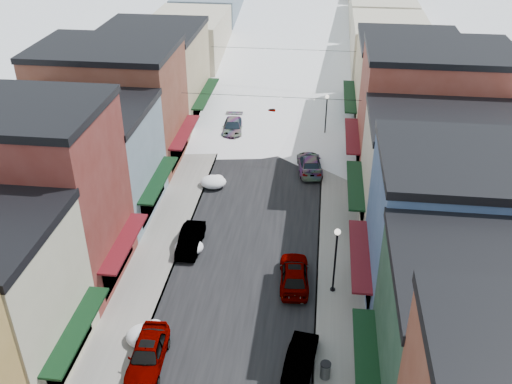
% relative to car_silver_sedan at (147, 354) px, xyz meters
% --- Properties ---
extents(road, '(10.00, 160.00, 0.01)m').
position_rel_car_silver_sedan_xyz_m(road, '(4.25, 46.54, -0.80)').
color(road, black).
rests_on(road, ground).
extents(sidewalk_left, '(3.20, 160.00, 0.15)m').
position_rel_car_silver_sedan_xyz_m(sidewalk_left, '(-2.35, 46.54, -0.73)').
color(sidewalk_left, gray).
rests_on(sidewalk_left, ground).
extents(sidewalk_right, '(3.20, 160.00, 0.15)m').
position_rel_car_silver_sedan_xyz_m(sidewalk_right, '(10.85, 46.54, -0.73)').
color(sidewalk_right, gray).
rests_on(sidewalk_right, ground).
extents(curb_left, '(0.10, 160.00, 0.15)m').
position_rel_car_silver_sedan_xyz_m(curb_left, '(-0.80, 46.54, -0.73)').
color(curb_left, slate).
rests_on(curb_left, ground).
extents(curb_right, '(0.10, 160.00, 0.15)m').
position_rel_car_silver_sedan_xyz_m(curb_right, '(9.30, 46.54, -0.73)').
color(curb_right, slate).
rests_on(curb_right, ground).
extents(bldg_l_brick_near, '(12.30, 8.20, 12.50)m').
position_rel_car_silver_sedan_xyz_m(bldg_l_brick_near, '(-9.44, 7.04, 5.45)').
color(bldg_l_brick_near, maroon).
rests_on(bldg_l_brick_near, ground).
extents(bldg_l_grayblue, '(11.30, 9.20, 9.00)m').
position_rel_car_silver_sedan_xyz_m(bldg_l_grayblue, '(-8.94, 15.54, 3.70)').
color(bldg_l_grayblue, slate).
rests_on(bldg_l_grayblue, ground).
extents(bldg_l_brick_far, '(13.30, 9.20, 11.00)m').
position_rel_car_silver_sedan_xyz_m(bldg_l_brick_far, '(-9.94, 24.54, 4.70)').
color(bldg_l_brick_far, brown).
rests_on(bldg_l_brick_far, ground).
extents(bldg_l_tan, '(11.30, 11.20, 10.00)m').
position_rel_car_silver_sedan_xyz_m(bldg_l_tan, '(-8.94, 34.54, 4.20)').
color(bldg_l_tan, tan).
rests_on(bldg_l_tan, ground).
extents(bldg_r_green, '(11.30, 9.20, 9.50)m').
position_rel_car_silver_sedan_xyz_m(bldg_r_green, '(17.44, -1.46, 3.95)').
color(bldg_r_green, '#1C3A29').
rests_on(bldg_r_green, ground).
extents(bldg_r_blue, '(11.30, 9.20, 10.50)m').
position_rel_car_silver_sedan_xyz_m(bldg_r_blue, '(17.44, 7.54, 4.45)').
color(bldg_r_blue, '#37517D').
rests_on(bldg_r_blue, ground).
extents(bldg_r_cream, '(12.30, 9.20, 9.00)m').
position_rel_car_silver_sedan_xyz_m(bldg_r_cream, '(17.94, 16.54, 3.70)').
color(bldg_r_cream, '#BFB399').
rests_on(bldg_r_cream, ground).
extents(bldg_r_brick_far, '(13.30, 9.20, 11.50)m').
position_rel_car_silver_sedan_xyz_m(bldg_r_brick_far, '(18.44, 25.54, 4.95)').
color(bldg_r_brick_far, maroon).
rests_on(bldg_r_brick_far, ground).
extents(bldg_r_tan, '(11.30, 11.20, 9.50)m').
position_rel_car_silver_sedan_xyz_m(bldg_r_tan, '(17.44, 35.54, 3.95)').
color(bldg_r_tan, tan).
rests_on(bldg_r_tan, ground).
extents(distant_blocks, '(34.00, 55.00, 8.00)m').
position_rel_car_silver_sedan_xyz_m(distant_blocks, '(4.25, 69.54, 3.20)').
color(distant_blocks, gray).
rests_on(distant_blocks, ground).
extents(overhead_cables, '(16.40, 15.04, 0.04)m').
position_rel_car_silver_sedan_xyz_m(overhead_cables, '(4.25, 34.04, 5.40)').
color(overhead_cables, black).
rests_on(overhead_cables, ground).
extents(car_silver_sedan, '(2.13, 4.80, 1.61)m').
position_rel_car_silver_sedan_xyz_m(car_silver_sedan, '(0.00, 0.00, 0.00)').
color(car_silver_sedan, '#97989F').
rests_on(car_silver_sedan, ground).
extents(car_dark_hatch, '(1.53, 4.31, 1.41)m').
position_rel_car_silver_sedan_xyz_m(car_dark_hatch, '(-0.05, 11.34, -0.10)').
color(car_dark_hatch, black).
rests_on(car_dark_hatch, ground).
extents(car_silver_wagon, '(2.46, 5.27, 1.49)m').
position_rel_car_silver_sedan_xyz_m(car_silver_wagon, '(-0.05, 31.64, -0.06)').
color(car_silver_wagon, gray).
rests_on(car_silver_wagon, ground).
extents(car_green_sedan, '(1.99, 4.37, 1.39)m').
position_rel_car_silver_sedan_xyz_m(car_green_sedan, '(8.55, 0.82, -0.11)').
color(car_green_sedan, black).
rests_on(car_green_sedan, ground).
extents(car_gray_suv, '(2.28, 4.94, 1.64)m').
position_rel_car_silver_sedan_xyz_m(car_gray_suv, '(7.75, 8.10, 0.02)').
color(car_gray_suv, gray).
rests_on(car_gray_suv, ground).
extents(car_black_sedan, '(2.72, 5.38, 1.50)m').
position_rel_car_silver_sedan_xyz_m(car_black_sedan, '(8.17, 24.36, -0.05)').
color(car_black_sedan, black).
rests_on(car_black_sedan, ground).
extents(car_lane_silver, '(1.80, 4.19, 1.41)m').
position_rel_car_silver_sedan_xyz_m(car_lane_silver, '(3.52, 35.53, -0.10)').
color(car_lane_silver, '#93949A').
rests_on(car_lane_silver, ground).
extents(car_lane_white, '(3.16, 5.92, 1.58)m').
position_rel_car_silver_sedan_xyz_m(car_lane_white, '(6.34, 53.20, -0.01)').
color(car_lane_white, white).
rests_on(car_lane_white, ground).
extents(trash_can, '(0.60, 0.60, 1.02)m').
position_rel_car_silver_sedan_xyz_m(trash_can, '(9.94, 0.13, -0.13)').
color(trash_can, '#4F5254').
rests_on(trash_can, sidewalk_right).
extents(streetlamp_near, '(0.40, 0.40, 4.84)m').
position_rel_car_silver_sedan_xyz_m(streetlamp_near, '(10.34, 7.55, 2.40)').
color(streetlamp_near, black).
rests_on(streetlamp_near, sidewalk_right).
extents(streetlamp_far, '(0.39, 0.39, 4.72)m').
position_rel_car_silver_sedan_xyz_m(streetlamp_far, '(9.45, 31.16, 2.32)').
color(streetlamp_far, black).
rests_on(streetlamp_far, sidewalk_right).
extents(snow_pile_near, '(2.30, 2.62, 0.97)m').
position_rel_car_silver_sedan_xyz_m(snow_pile_near, '(-0.63, 1.75, -0.34)').
color(snow_pile_near, white).
rests_on(snow_pile_near, ground).
extents(snow_pile_mid, '(2.12, 2.50, 0.90)m').
position_rel_car_silver_sedan_xyz_m(snow_pile_mid, '(-0.03, 10.87, -0.37)').
color(snow_pile_mid, white).
rests_on(snow_pile_mid, ground).
extents(snow_pile_far, '(2.29, 2.61, 0.97)m').
position_rel_car_silver_sedan_xyz_m(snow_pile_far, '(-0.03, 20.50, -0.34)').
color(snow_pile_far, white).
rests_on(snow_pile_far, ground).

